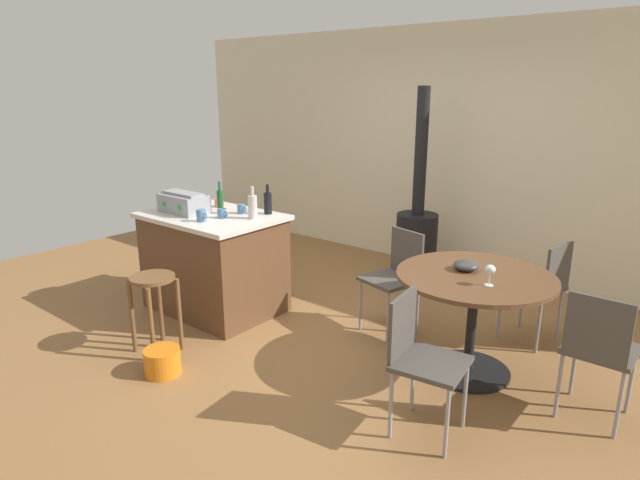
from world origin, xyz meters
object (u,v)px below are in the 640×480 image
(bottle_2, at_px, (268,203))
(kitchen_island, at_px, (214,262))
(cup_2, at_px, (222,213))
(folding_chair_far, at_px, (396,273))
(cup_0, at_px, (201,215))
(folding_chair_right, at_px, (599,346))
(folding_chair_near, at_px, (542,284))
(bottle_1, at_px, (220,201))
(serving_bowl, at_px, (466,265))
(dining_table, at_px, (474,298))
(plastic_bucket, at_px, (162,361))
(wine_glass, at_px, (490,270))
(cup_3, at_px, (219,203))
(cup_1, at_px, (241,209))
(wood_stove, at_px, (417,234))
(bottle_0, at_px, (253,206))
(toolbox, at_px, (184,203))
(wooden_stool, at_px, (154,296))
(folding_chair_left, at_px, (420,353))

(bottle_2, bearing_deg, kitchen_island, -139.45)
(kitchen_island, xyz_separation_m, cup_2, (0.19, -0.03, 0.50))
(bottle_2, relative_size, cup_2, 2.31)
(folding_chair_far, relative_size, cup_0, 7.26)
(folding_chair_right, height_order, cup_0, cup_0)
(folding_chair_near, bearing_deg, kitchen_island, -155.44)
(folding_chair_near, height_order, bottle_1, bottle_1)
(cup_0, distance_m, serving_bowl, 2.23)
(dining_table, xyz_separation_m, bottle_1, (-2.33, -0.30, 0.44))
(dining_table, relative_size, plastic_bucket, 4.19)
(folding_chair_far, relative_size, serving_bowl, 4.85)
(folding_chair_near, height_order, wine_glass, wine_glass)
(folding_chair_far, distance_m, bottle_2, 1.32)
(cup_3, height_order, plastic_bucket, cup_3)
(cup_2, height_order, plastic_bucket, cup_2)
(bottle_1, relative_size, bottle_2, 1.09)
(cup_1, bearing_deg, bottle_1, -144.83)
(wood_stove, relative_size, cup_1, 18.72)
(cup_2, xyz_separation_m, wine_glass, (2.34, 0.26, -0.09))
(wood_stove, bearing_deg, dining_table, -49.47)
(kitchen_island, height_order, cup_3, cup_3)
(bottle_0, xyz_separation_m, cup_0, (-0.27, -0.35, -0.06))
(folding_chair_near, xyz_separation_m, toolbox, (-2.85, -1.30, 0.50))
(dining_table, height_order, wood_stove, wood_stove)
(wooden_stool, relative_size, folding_chair_far, 0.72)
(kitchen_island, bearing_deg, bottle_0, 15.92)
(wooden_stool, relative_size, cup_3, 5.38)
(folding_chair_near, height_order, folding_chair_far, folding_chair_far)
(bottle_0, xyz_separation_m, bottle_2, (-0.03, 0.22, -0.01))
(wooden_stool, height_order, plastic_bucket, wooden_stool)
(wooden_stool, xyz_separation_m, wood_stove, (0.79, 2.73, 0.05))
(toolbox, relative_size, plastic_bucket, 1.73)
(dining_table, distance_m, cup_2, 2.25)
(folding_chair_right, height_order, cup_2, cup_2)
(folding_chair_far, height_order, cup_3, cup_3)
(wine_glass, bearing_deg, cup_0, -169.11)
(folding_chair_far, relative_size, toolbox, 1.91)
(cup_1, distance_m, wine_glass, 2.33)
(wood_stove, bearing_deg, serving_bowl, -50.83)
(kitchen_island, height_order, cup_1, cup_1)
(folding_chair_far, xyz_separation_m, toolbox, (-1.81, -0.77, 0.49))
(bottle_2, relative_size, cup_0, 2.24)
(kitchen_island, relative_size, dining_table, 1.12)
(dining_table, height_order, bottle_2, bottle_2)
(folding_chair_near, xyz_separation_m, cup_1, (-2.40, -1.00, 0.45))
(bottle_2, bearing_deg, cup_1, -143.07)
(kitchen_island, xyz_separation_m, bottle_1, (0.04, 0.08, 0.57))
(kitchen_island, distance_m, folding_chair_left, 2.45)
(cup_3, bearing_deg, folding_chair_left, -15.39)
(wooden_stool, height_order, serving_bowl, serving_bowl)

